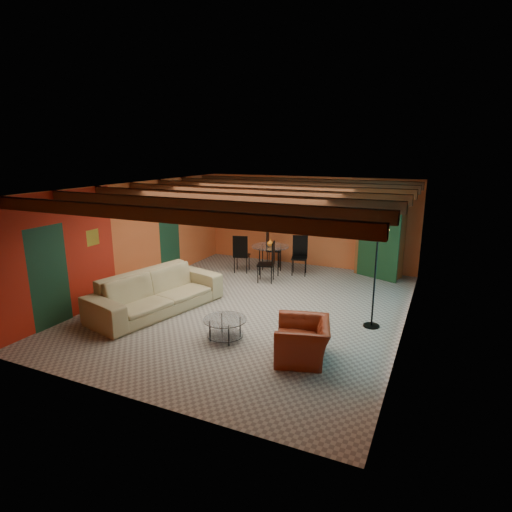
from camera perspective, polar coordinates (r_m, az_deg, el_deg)
The scene contains 11 objects.
room at distance 9.13m, azimuth -0.23°, elevation 7.26°, with size 6.52×8.01×2.71m.
sofa at distance 9.50m, azimuth -13.32°, elevation -4.77°, with size 3.01×1.18×0.88m, color #958860.
armchair at distance 7.31m, azimuth 6.35°, elevation -11.30°, with size 1.03×0.90×0.67m, color maroon.
coffee_table at distance 8.02m, azimuth -4.21°, elevation -9.84°, with size 0.82×0.82×0.42m, color silver, non-canonical shape.
dining_table at distance 12.03m, azimuth 1.94°, elevation 0.23°, with size 2.14×2.14×1.11m, color silver, non-canonical shape.
armoire at distance 12.17m, azimuth 16.50°, elevation 2.16°, with size 1.19×0.58×2.09m, color brown.
floor_lamp at distance 8.58m, azimuth 15.82°, elevation -3.03°, with size 0.41×0.41×2.01m, color black, non-canonical shape.
ceiling_fan at distance 9.03m, azimuth -0.53°, elevation 7.17°, with size 1.50×1.50×0.44m, color #472614, non-canonical shape.
painting at distance 13.09m, azimuth 3.27°, elevation 6.25°, with size 1.05×0.03×0.65m, color black.
potted_plant at distance 11.98m, azimuth 16.94°, elevation 8.16°, with size 0.43×0.37×0.48m, color #26661E.
vase at distance 11.89m, azimuth 1.97°, elevation 3.30°, with size 0.19×0.19×0.20m, color orange.
Camera 1 is at (3.80, -8.12, 3.49)m, focal length 29.46 mm.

